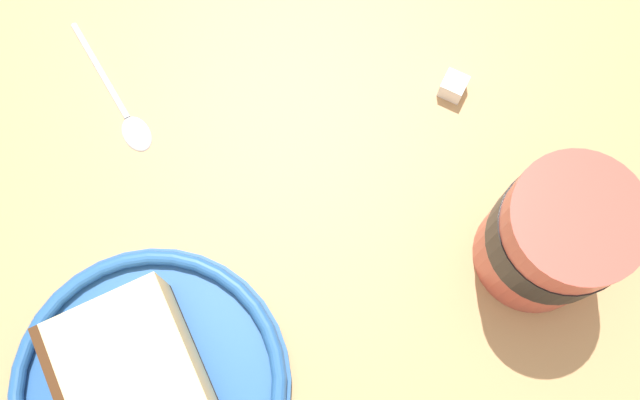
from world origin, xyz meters
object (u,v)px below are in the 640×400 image
cake_slice (136,387)px  sugar_cube (453,86)px  tea_mug (557,236)px  small_plate (150,387)px  teaspoon (124,111)px

cake_slice → sugar_cube: (29.43, -7.42, -2.87)cm
tea_mug → sugar_cube: size_ratio=6.20×
small_plate → cake_slice: 2.72cm
teaspoon → sugar_cube: bearing=-55.5°
tea_mug → cake_slice: bearing=139.5°
tea_mug → teaspoon: bearing=100.3°
small_plate → tea_mug: (20.97, -17.95, 4.56)cm
sugar_cube → tea_mug: bearing=-127.6°
small_plate → cake_slice: bearing=145.7°
tea_mug → teaspoon: 31.77cm
small_plate → tea_mug: tea_mug is taller
cake_slice → teaspoon: bearing=39.3°
tea_mug → sugar_cube: bearing=52.4°
cake_slice → tea_mug: size_ratio=1.30×
cake_slice → tea_mug: tea_mug is taller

